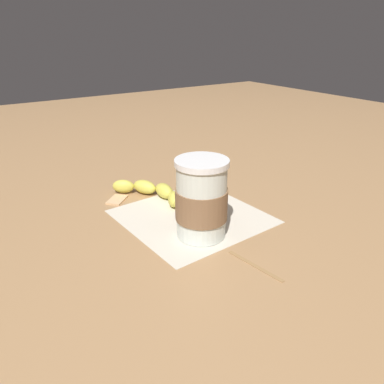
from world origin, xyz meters
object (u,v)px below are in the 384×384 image
coffee_cup (201,200)px  banana (151,190)px  muffin (203,193)px  sugar_packet (117,199)px

coffee_cup → banana: (0.20, -0.00, -0.05)m
muffin → sugar_packet: bearing=38.3°
coffee_cup → banana: 0.20m
sugar_packet → coffee_cup: bearing=-163.5°
coffee_cup → banana: coffee_cup is taller
coffee_cup → muffin: coffee_cup is taller
coffee_cup → sugar_packet: (0.23, 0.07, -0.07)m
muffin → sugar_packet: (0.15, 0.12, -0.04)m
coffee_cup → sugar_packet: 0.24m
muffin → banana: bearing=22.1°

